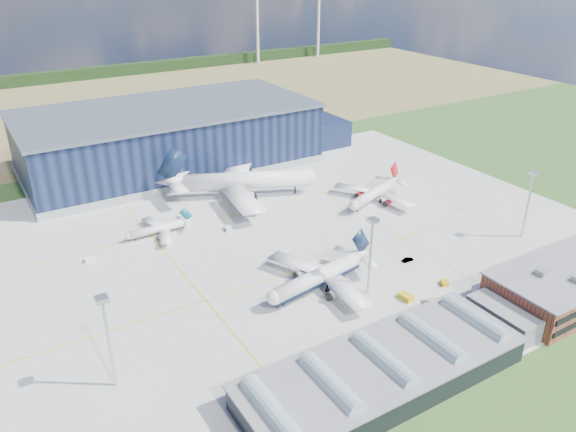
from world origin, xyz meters
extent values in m
plane|color=#2C531F|center=(0.00, 0.00, 0.00)|extent=(600.00, 600.00, 0.00)
cube|color=#AAAAA5|center=(0.00, 10.00, 0.03)|extent=(220.00, 160.00, 0.06)
cube|color=gold|center=(0.00, -10.00, 0.07)|extent=(180.00, 0.40, 0.02)
cube|color=gold|center=(0.00, 35.00, 0.07)|extent=(180.00, 0.40, 0.02)
cube|color=gold|center=(-30.00, 10.00, 0.07)|extent=(0.40, 120.00, 0.02)
cube|color=gold|center=(40.00, 10.00, 0.07)|extent=(0.40, 120.00, 0.02)
cube|color=olive|center=(0.00, 220.00, 0.00)|extent=(600.00, 220.00, 0.01)
cube|color=black|center=(0.00, 300.00, 4.00)|extent=(600.00, 8.00, 8.00)
cylinder|color=silver|center=(150.00, 290.00, 35.00)|extent=(2.40, 2.40, 70.00)
cylinder|color=silver|center=(210.00, 290.00, 35.00)|extent=(2.40, 2.40, 70.00)
cube|color=black|center=(0.00, 95.00, 12.50)|extent=(120.00, 60.00, 25.00)
cube|color=gray|center=(0.00, 95.00, 1.60)|extent=(121.00, 61.00, 3.20)
cube|color=#515C67|center=(0.00, 95.00, 25.50)|extent=(122.00, 62.00, 1.20)
cube|color=black|center=(72.00, 90.00, 6.00)|extent=(24.00, 30.00, 12.00)
cube|color=brown|center=(55.00, -60.00, 4.50)|extent=(45.00, 22.00, 9.00)
cube|color=slate|center=(55.00, -60.00, 9.20)|extent=(46.00, 23.00, 0.50)
cube|color=black|center=(55.00, -48.80, 3.00)|extent=(44.00, 0.40, 1.40)
cube|color=black|center=(55.00, -48.80, 6.50)|extent=(44.00, 0.40, 1.40)
cube|color=#A4A49F|center=(45.00, -58.00, 10.10)|extent=(3.20, 2.60, 1.60)
cube|color=black|center=(-10.00, -60.00, 3.00)|extent=(65.00, 22.00, 6.00)
cube|color=slate|center=(-10.00, -60.00, 6.20)|extent=(66.00, 23.00, 0.50)
cube|color=slate|center=(30.00, -60.00, 3.00)|extent=(10.00, 18.00, 6.00)
cylinder|color=#97B0BA|center=(-38.00, -60.00, 6.40)|extent=(4.40, 18.00, 4.40)
cylinder|color=#97B0BA|center=(-24.00, -60.00, 6.40)|extent=(4.40, 18.00, 4.40)
cylinder|color=#97B0BA|center=(-10.00, -60.00, 6.40)|extent=(4.40, 18.00, 4.40)
cylinder|color=#97B0BA|center=(4.00, -60.00, 6.40)|extent=(4.40, 18.00, 4.40)
cylinder|color=#97B0BA|center=(18.00, -60.00, 6.40)|extent=(4.40, 18.00, 4.40)
cylinder|color=#B6B8BD|center=(-60.00, -30.00, 11.00)|extent=(0.70, 0.70, 22.00)
cube|color=#B6B8BD|center=(-60.00, -30.00, 22.50)|extent=(2.60, 2.60, 1.00)
cylinder|color=#B6B8BD|center=(10.00, -30.00, 11.00)|extent=(0.70, 0.70, 22.00)
cube|color=#B6B8BD|center=(10.00, -30.00, 22.50)|extent=(2.60, 2.60, 1.00)
cylinder|color=#B6B8BD|center=(75.00, -30.00, 11.00)|extent=(0.70, 0.70, 22.00)
cube|color=#B6B8BD|center=(75.00, -30.00, 22.50)|extent=(2.60, 2.60, 1.00)
cube|color=gold|center=(16.78, -38.03, 0.81)|extent=(2.71, 4.08, 1.62)
cube|color=gold|center=(31.25, -38.15, 0.61)|extent=(3.02, 3.37, 1.22)
cube|color=silver|center=(-6.14, 24.81, 0.66)|extent=(2.76, 3.49, 1.33)
cube|color=gold|center=(32.00, 62.00, 0.67)|extent=(2.21, 3.24, 1.34)
cube|color=silver|center=(-51.35, 27.90, 0.67)|extent=(3.31, 2.41, 1.33)
cube|color=silver|center=(36.84, -46.00, 1.13)|extent=(4.77, 2.37, 2.26)
cube|color=silver|center=(17.94, -46.00, 1.56)|extent=(2.24, 4.99, 3.13)
imported|color=#99999E|center=(67.43, -48.00, 0.65)|extent=(4.07, 2.36, 1.30)
imported|color=#99999E|center=(31.43, -22.73, 0.62)|extent=(3.75, 1.32, 1.23)
camera|label=1|loc=(-77.27, -130.64, 86.35)|focal=35.00mm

